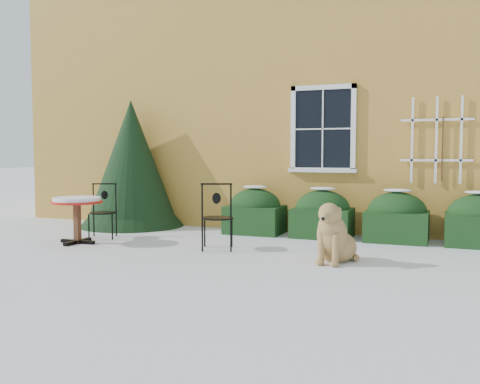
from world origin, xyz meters
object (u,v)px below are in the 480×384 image
at_px(patio_chair_far, 103,211).
at_px(patio_chair_near, 217,216).
at_px(bistro_table, 77,205).
at_px(evergreen_shrub, 132,176).
at_px(dog, 334,238).

bearing_deg(patio_chair_far, patio_chair_near, -33.10).
bearing_deg(patio_chair_far, bistro_table, -117.82).
distance_m(evergreen_shrub, bistro_table, 2.29).
distance_m(bistro_table, dog, 4.37).
relative_size(patio_chair_near, dog, 1.12).
bearing_deg(evergreen_shrub, bistro_table, -81.12).
bearing_deg(patio_chair_near, bistro_table, -13.14).
xyz_separation_m(patio_chair_near, patio_chair_far, (-2.41, 0.36, -0.04)).
xyz_separation_m(bistro_table, patio_chair_far, (0.04, 0.67, -0.16)).
bearing_deg(bistro_table, patio_chair_near, 7.27).
bearing_deg(dog, bistro_table, -172.23).
height_order(patio_chair_near, dog, patio_chair_near).
bearing_deg(bistro_table, dog, -0.31).
relative_size(bistro_table, patio_chair_far, 0.86).
height_order(evergreen_shrub, bistro_table, evergreen_shrub).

